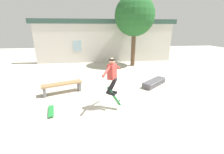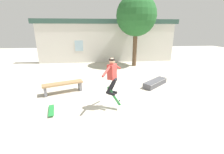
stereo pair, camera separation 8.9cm
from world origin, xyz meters
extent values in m
plane|color=beige|center=(0.00, 0.00, 0.00)|extent=(40.00, 40.00, 0.00)
cube|color=beige|center=(0.00, 8.33, 1.67)|extent=(12.08, 0.40, 3.33)
cube|color=#335147|center=(0.00, 8.33, 3.53)|extent=(12.69, 0.52, 0.39)
cube|color=gray|center=(1.75, 8.33, 4.13)|extent=(0.44, 0.44, 0.83)
cube|color=#99B7C6|center=(-2.50, 8.12, 1.51)|extent=(0.70, 0.02, 0.90)
cylinder|color=brown|center=(2.07, 6.59, 1.36)|extent=(0.34, 0.34, 2.72)
sphere|color=#235B28|center=(2.07, 6.59, 3.87)|extent=(3.05, 3.05, 3.05)
cube|color=#99754C|center=(-2.63, 1.49, 0.48)|extent=(1.85, 1.00, 0.08)
cube|color=slate|center=(-3.38, 1.22, 0.22)|extent=(0.23, 0.36, 0.44)
cube|color=slate|center=(-1.89, 1.76, 0.22)|extent=(0.23, 0.36, 0.44)
cube|color=#4C4C51|center=(2.07, 1.96, 0.15)|extent=(1.61, 1.44, 0.29)
cube|color=#B7B7BC|center=(2.22, 1.78, 0.28)|extent=(1.33, 1.10, 0.02)
cube|color=#B23833|center=(-0.49, -0.22, 1.47)|extent=(0.39, 0.41, 0.54)
sphere|color=tan|center=(-0.49, -0.22, 1.86)|extent=(0.29, 0.29, 0.21)
ellipsoid|color=black|center=(-0.49, -0.22, 1.90)|extent=(0.31, 0.31, 0.12)
cylinder|color=black|center=(-0.44, -0.15, 0.94)|extent=(0.33, 0.38, 0.63)
cube|color=black|center=(-0.42, -0.16, 0.65)|extent=(0.27, 0.23, 0.07)
cylinder|color=black|center=(-0.54, -0.29, 0.94)|extent=(0.42, 0.24, 0.63)
cube|color=black|center=(-0.52, -0.30, 0.65)|extent=(0.27, 0.23, 0.07)
cylinder|color=#B23833|center=(-0.27, 0.10, 1.58)|extent=(0.37, 0.48, 0.31)
cylinder|color=#B23833|center=(-0.71, -0.53, 1.58)|extent=(0.37, 0.48, 0.31)
cube|color=#237F38|center=(-0.42, -0.20, 0.51)|extent=(0.50, 0.47, 0.75)
cylinder|color=black|center=(-0.22, -0.35, 0.38)|extent=(0.08, 0.06, 0.07)
cylinder|color=black|center=(-0.28, -0.18, 0.27)|extent=(0.08, 0.06, 0.07)
cylinder|color=black|center=(-0.49, -0.17, 0.78)|extent=(0.08, 0.06, 0.07)
cylinder|color=black|center=(-0.55, 0.00, 0.66)|extent=(0.08, 0.06, 0.07)
cube|color=#237F38|center=(-2.74, -0.24, 0.07)|extent=(0.38, 0.87, 0.02)
cylinder|color=silver|center=(-2.90, -0.01, 0.03)|extent=(0.03, 0.06, 0.05)
cylinder|color=silver|center=(-2.70, 0.04, 0.03)|extent=(0.03, 0.06, 0.05)
cylinder|color=silver|center=(-2.77, -0.52, 0.03)|extent=(0.03, 0.06, 0.05)
cylinder|color=silver|center=(-2.58, -0.47, 0.03)|extent=(0.03, 0.06, 0.05)
camera|label=1|loc=(-1.12, -5.29, 2.92)|focal=24.00mm
camera|label=2|loc=(-1.03, -5.30, 2.92)|focal=24.00mm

